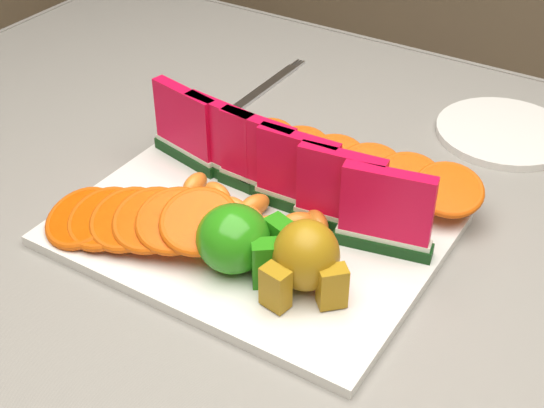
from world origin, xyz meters
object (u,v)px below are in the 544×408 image
(platter, at_px, (252,229))
(side_plate, at_px, (504,132))
(pear_cluster, at_px, (306,259))
(apple_cluster, at_px, (240,241))
(fork, at_px, (267,86))

(platter, relative_size, side_plate, 2.01)
(platter, distance_m, pear_cluster, 0.13)
(platter, bearing_deg, side_plate, 64.48)
(platter, xyz_separation_m, pear_cluster, (0.10, -0.06, 0.04))
(platter, height_order, side_plate, platter)
(apple_cluster, relative_size, side_plate, 0.55)
(platter, height_order, apple_cluster, apple_cluster)
(pear_cluster, xyz_separation_m, fork, (-0.27, 0.36, -0.05))
(pear_cluster, bearing_deg, fork, 127.04)
(apple_cluster, distance_m, fork, 0.42)
(platter, bearing_deg, pear_cluster, -30.01)
(apple_cluster, height_order, fork, apple_cluster)
(apple_cluster, height_order, side_plate, apple_cluster)
(apple_cluster, relative_size, pear_cluster, 1.23)
(pear_cluster, bearing_deg, apple_cluster, -176.34)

